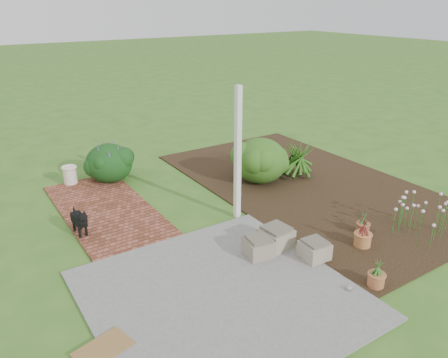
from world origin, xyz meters
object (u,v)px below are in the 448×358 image
cream_ceramic_urn (70,175)px  evergreen_shrub (260,159)px  stone_trough_near (314,250)px  black_dog (80,220)px

cream_ceramic_urn → evergreen_shrub: (3.65, -2.15, 0.30)m
stone_trough_near → cream_ceramic_urn: size_ratio=1.04×
black_dog → evergreen_shrub: bearing=-0.3°
black_dog → cream_ceramic_urn: bearing=74.8°
cream_ceramic_urn → evergreen_shrub: size_ratio=0.32×
stone_trough_near → evergreen_shrub: (1.24, 3.05, 0.36)m
stone_trough_near → evergreen_shrub: bearing=67.8°
black_dog → evergreen_shrub: evergreen_shrub is taller
black_dog → stone_trough_near: bearing=-48.1°
black_dog → cream_ceramic_urn: 2.48m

